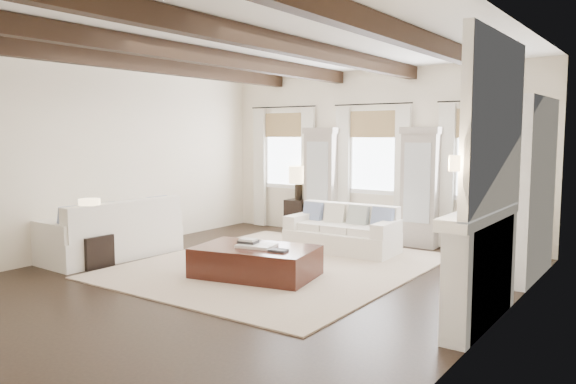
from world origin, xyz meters
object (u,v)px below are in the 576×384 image
Objects in this scene: side_table_back at (298,216)px; sofa_left at (114,235)px; sofa_back at (343,233)px; ottoman at (256,262)px; side_table_front at (91,251)px.

sofa_left is at bearing -106.25° from side_table_back.
sofa_back is 2.08m from side_table_back.
sofa_left is (-2.80, -2.56, 0.06)m from sofa_back.
sofa_back is 2.22m from ottoman.
sofa_back is 1.15× the size of ottoman.
side_table_back is at bearing 78.67° from side_table_front.
ottoman is (2.66, 0.35, -0.16)m from sofa_left.
side_table_back reaches higher than side_table_front.
side_table_front reaches higher than ottoman.
sofa_left is 1.36× the size of ottoman.
ottoman is (-0.14, -2.21, -0.10)m from sofa_back.
side_table_back is at bearing 145.56° from sofa_back.
side_table_back is (-1.71, 1.18, 0.01)m from sofa_back.
sofa_back reaches higher than side_table_front.
sofa_left is 3.89m from side_table_back.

